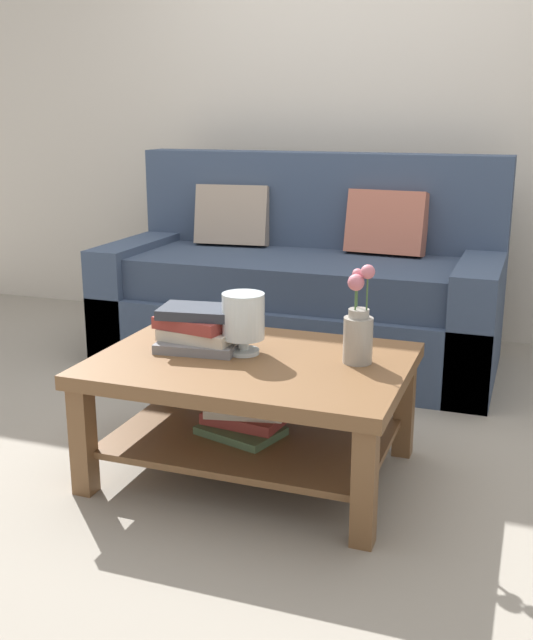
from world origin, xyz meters
The scene contains 7 objects.
ground_plane centered at (0.00, 0.00, 0.00)m, with size 10.00×10.00×0.00m, color gray.
back_wall centered at (0.00, 1.65, 1.35)m, with size 6.40×0.12×2.70m, color beige.
couch centered at (-0.15, 0.92, 0.36)m, with size 1.99×0.90×1.06m.
coffee_table centered at (0.08, -0.42, 0.31)m, with size 1.08×0.78×0.44m.
book_stack_main centered at (-0.14, -0.37, 0.51)m, with size 0.32×0.26×0.15m.
glass_hurricane_vase centered at (0.03, -0.38, 0.57)m, with size 0.15×0.15×0.22m.
flower_pitcher centered at (0.44, -0.35, 0.56)m, with size 0.10×0.10×0.34m.
Camera 1 is at (0.99, -2.79, 1.27)m, focal length 42.73 mm.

